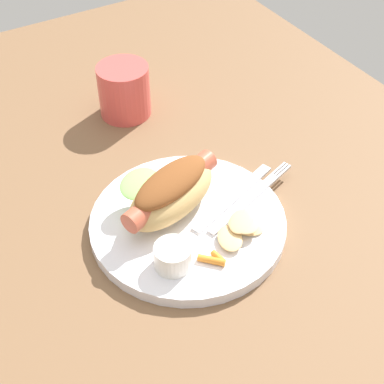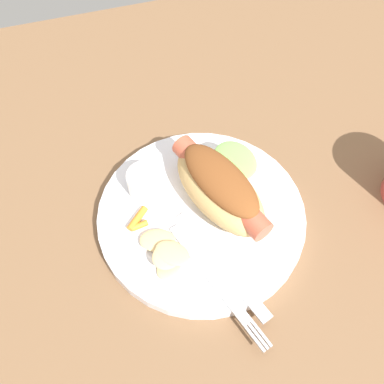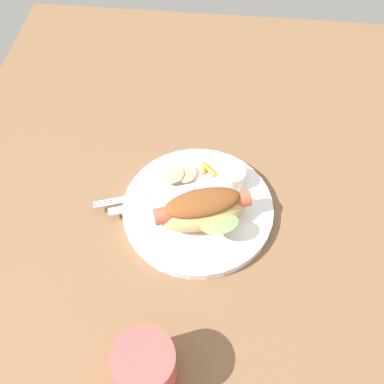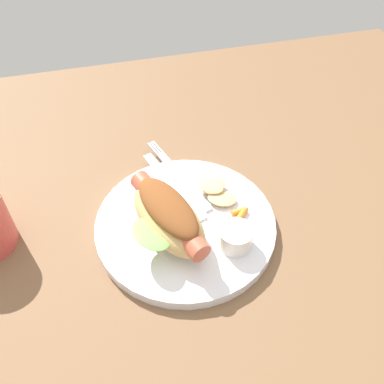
% 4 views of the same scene
% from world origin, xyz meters
% --- Properties ---
extents(ground_plane, '(1.20, 0.90, 0.02)m').
position_xyz_m(ground_plane, '(0.00, 0.00, -0.01)').
color(ground_plane, brown).
extents(plate, '(0.25, 0.25, 0.02)m').
position_xyz_m(plate, '(0.03, -0.01, 0.01)').
color(plate, white).
rests_on(plate, ground_plane).
extents(hot_dog, '(0.12, 0.16, 0.06)m').
position_xyz_m(hot_dog, '(0.01, -0.02, 0.05)').
color(hot_dog, tan).
rests_on(hot_dog, plate).
extents(sauce_ramekin, '(0.04, 0.04, 0.03)m').
position_xyz_m(sauce_ramekin, '(0.09, -0.06, 0.03)').
color(sauce_ramekin, white).
rests_on(sauce_ramekin, plate).
extents(fork, '(0.07, 0.17, 0.00)m').
position_xyz_m(fork, '(0.04, 0.08, 0.02)').
color(fork, silver).
rests_on(fork, plate).
extents(knife, '(0.07, 0.15, 0.00)m').
position_xyz_m(knife, '(0.03, 0.06, 0.02)').
color(knife, silver).
rests_on(knife, plate).
extents(chips_pile, '(0.06, 0.08, 0.02)m').
position_xyz_m(chips_pile, '(0.09, 0.04, 0.03)').
color(chips_pile, '#E4BD7E').
rests_on(chips_pile, plate).
extents(carrot_garnish, '(0.03, 0.03, 0.01)m').
position_xyz_m(carrot_garnish, '(0.11, -0.02, 0.02)').
color(carrot_garnish, orange).
rests_on(carrot_garnish, plate).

